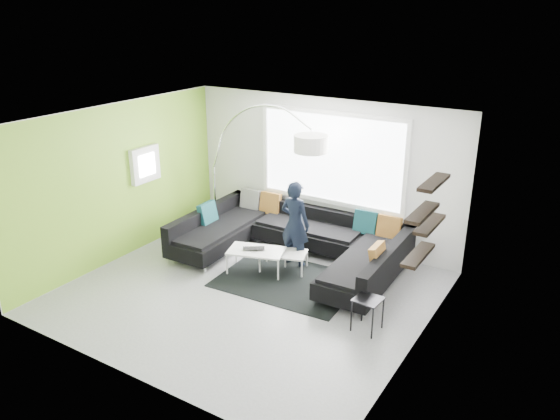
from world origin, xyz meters
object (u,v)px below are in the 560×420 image
at_px(side_table, 367,314).
at_px(person, 295,224).
at_px(arc_lamp, 214,167).
at_px(laptop, 254,250).
at_px(coffee_table, 270,260).
at_px(sectional_sofa, 290,244).

relative_size(side_table, person, 0.32).
xyz_separation_m(arc_lamp, laptop, (1.70, -1.12, -0.94)).
bearing_deg(arc_lamp, laptop, -27.93).
bearing_deg(side_table, coffee_table, 159.04).
height_order(arc_lamp, laptop, arc_lamp).
xyz_separation_m(side_table, person, (-1.94, 1.29, 0.52)).
bearing_deg(sectional_sofa, laptop, -119.66).
distance_m(coffee_table, side_table, 2.33).
height_order(arc_lamp, side_table, arc_lamp).
height_order(coffee_table, side_table, side_table).
bearing_deg(laptop, arc_lamp, 113.16).
bearing_deg(person, sectional_sofa, 7.73).
bearing_deg(person, coffee_table, 66.13).
bearing_deg(coffee_table, person, 45.56).
xyz_separation_m(arc_lamp, side_table, (4.09, -1.77, -1.11)).
relative_size(person, laptop, 3.49).
distance_m(coffee_table, laptop, 0.35).
distance_m(side_table, person, 2.39).
bearing_deg(laptop, side_table, -48.67).
height_order(sectional_sofa, arc_lamp, arc_lamp).
bearing_deg(laptop, coffee_table, 8.25).
height_order(side_table, person, person).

